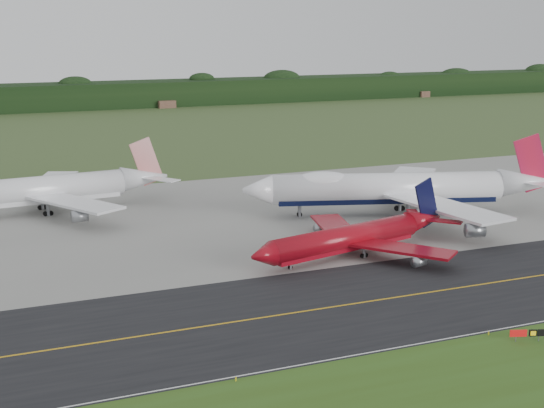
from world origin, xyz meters
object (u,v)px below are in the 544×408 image
(jet_ba_747, at_px, (398,188))
(jet_red_737, at_px, (355,237))
(taxiway_sign, at_px, (528,333))
(jet_star_tail, at_px, (43,190))

(jet_ba_747, distance_m, jet_red_737, 30.91)
(jet_ba_747, xyz_separation_m, jet_red_737, (-21.70, -21.86, -2.55))
(jet_ba_747, distance_m, taxiway_sign, 66.09)
(jet_star_tail, bearing_deg, jet_red_737, -47.48)
(taxiway_sign, bearing_deg, jet_ba_747, 73.29)
(jet_red_737, relative_size, jet_star_tail, 0.76)
(jet_ba_747, bearing_deg, jet_red_737, -134.79)
(jet_ba_747, bearing_deg, jet_star_tail, 156.72)
(taxiway_sign, bearing_deg, jet_star_tail, 118.32)
(jet_ba_747, height_order, jet_red_737, jet_ba_747)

